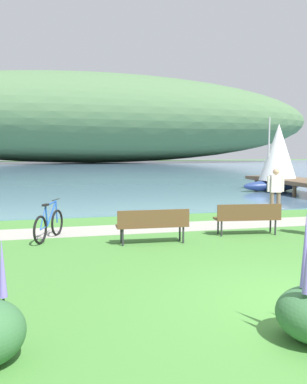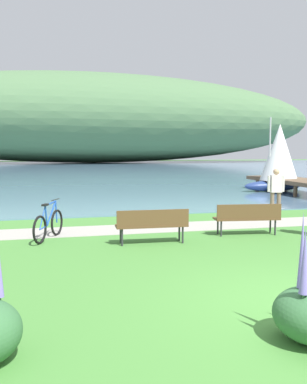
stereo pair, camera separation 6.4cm
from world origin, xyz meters
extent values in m
cube|color=#5B7F9E|center=(0.00, 48.93, 0.02)|extent=(180.00, 80.00, 0.04)
ellipsoid|color=#4C7047|center=(3.29, 76.99, 8.84)|extent=(94.71, 28.00, 17.60)
cube|color=#A39E93|center=(0.00, 6.51, 0.01)|extent=(60.00, 1.50, 0.01)
cube|color=brown|center=(-1.36, 4.59, 0.45)|extent=(1.82, 0.55, 0.05)
cube|color=brown|center=(-1.37, 4.38, 0.68)|extent=(1.80, 0.11, 0.40)
cylinder|color=#2D2D33|center=(-2.12, 4.78, 0.23)|extent=(0.05, 0.05, 0.45)
cylinder|color=#2D2D33|center=(-0.59, 4.72, 0.23)|extent=(0.05, 0.05, 0.45)
cylinder|color=#2D2D33|center=(-2.13, 4.45, 0.23)|extent=(0.05, 0.05, 0.45)
cylinder|color=#2D2D33|center=(-0.60, 4.39, 0.23)|extent=(0.05, 0.05, 0.45)
cube|color=brown|center=(1.44, 5.01, 0.45)|extent=(1.84, 0.69, 0.05)
cube|color=brown|center=(1.41, 4.80, 0.68)|extent=(1.79, 0.25, 0.40)
cylinder|color=#2D2D33|center=(0.70, 5.26, 0.23)|extent=(0.05, 0.05, 0.45)
cylinder|color=#2D2D33|center=(2.22, 5.08, 0.23)|extent=(0.05, 0.05, 0.45)
cylinder|color=#2D2D33|center=(0.66, 4.93, 0.23)|extent=(0.05, 0.05, 0.45)
cylinder|color=#2D2D33|center=(2.18, 4.75, 0.23)|extent=(0.05, 0.05, 0.45)
torus|color=black|center=(-3.68, 6.10, 0.36)|extent=(0.34, 0.69, 0.72)
torus|color=black|center=(-4.10, 5.13, 0.36)|extent=(0.34, 0.69, 0.72)
cylinder|color=#1E4CB2|center=(-3.82, 5.79, 0.67)|extent=(0.28, 0.57, 0.61)
cylinder|color=#1E4CB2|center=(-3.83, 5.75, 0.94)|extent=(0.30, 0.62, 0.09)
cylinder|color=#1E4CB2|center=(-3.94, 5.49, 0.65)|extent=(0.09, 0.13, 0.54)
cylinder|color=#1E4CB2|center=(-4.01, 5.33, 0.37)|extent=(0.20, 0.40, 0.05)
cylinder|color=#1E4CB2|center=(-4.03, 5.29, 0.64)|extent=(0.17, 0.35, 0.56)
cylinder|color=#1E4CB2|center=(-3.69, 6.08, 0.66)|extent=(0.07, 0.09, 0.60)
cube|color=black|center=(-3.96, 5.45, 0.94)|extent=(0.19, 0.26, 0.05)
cylinder|color=black|center=(-3.70, 6.05, 1.00)|extent=(0.21, 0.45, 0.02)
cylinder|color=#72604C|center=(3.66, 7.53, 0.44)|extent=(0.14, 0.14, 0.88)
cylinder|color=#72604C|center=(3.89, 7.49, 0.44)|extent=(0.14, 0.14, 0.88)
cube|color=silver|center=(3.78, 7.51, 1.18)|extent=(0.41, 0.28, 0.60)
sphere|color=tan|center=(3.78, 7.51, 1.60)|extent=(0.22, 0.22, 0.22)
cylinder|color=silver|center=(3.52, 7.55, 1.18)|extent=(0.09, 0.09, 0.56)
cylinder|color=silver|center=(4.03, 7.47, 1.18)|extent=(0.09, 0.09, 0.56)
cylinder|color=#386B3D|center=(-0.78, -0.94, 0.60)|extent=(0.02, 0.02, 0.12)
cone|color=#8470D1|center=(-0.78, -0.94, 1.12)|extent=(0.10, 0.10, 0.93)
cylinder|color=#386B3D|center=(-0.88, -1.14, 0.60)|extent=(0.02, 0.02, 0.12)
cylinder|color=#386B3D|center=(-4.29, -0.50, 0.62)|extent=(0.02, 0.02, 0.12)
cone|color=#8470D1|center=(-4.29, -0.50, 1.02)|extent=(0.09, 0.09, 0.67)
ellipsoid|color=navy|center=(8.31, 15.59, 0.35)|extent=(3.57, 1.07, 0.62)
cylinder|color=#B2B2B2|center=(8.04, 15.58, 2.44)|extent=(0.09, 0.09, 3.55)
cone|color=white|center=(8.65, 15.59, 2.26)|extent=(2.15, 2.15, 3.20)
cylinder|color=brown|center=(8.04, 12.93, 0.30)|extent=(0.20, 0.20, 0.60)
cylinder|color=brown|center=(8.04, 16.93, 0.30)|extent=(0.20, 0.20, 0.60)
cylinder|color=brown|center=(9.96, 16.93, 0.30)|extent=(0.20, 0.20, 0.60)
camera|label=1|loc=(-3.68, -5.14, 2.30)|focal=37.79mm
camera|label=2|loc=(-3.62, -5.15, 2.30)|focal=37.79mm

